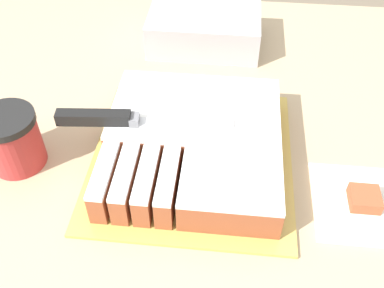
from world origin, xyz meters
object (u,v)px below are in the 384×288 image
object	(u,v)px
cake_board	(192,157)
coffee_cup	(12,140)
cake	(195,142)
storage_box	(204,29)
brownie	(365,199)
knife	(111,119)

from	to	relation	value
cake_board	coffee_cup	size ratio (longest dim) A/B	3.54
cake_board	cake	bearing A→B (deg)	47.83
coffee_cup	storage_box	xyz separation A→B (m)	(0.29, 0.41, -0.01)
cake	brownie	world-z (taller)	cake
knife	storage_box	world-z (taller)	knife
knife	cake_board	bearing A→B (deg)	-7.33
cake_board	knife	size ratio (longest dim) A/B	1.22
cake	knife	bearing A→B (deg)	179.49
cake	brownie	xyz separation A→B (m)	(0.28, -0.08, -0.02)
knife	coffee_cup	bearing A→B (deg)	-169.95
knife	brownie	world-z (taller)	knife
cake_board	cake	world-z (taller)	cake
knife	storage_box	xyz separation A→B (m)	(0.13, 0.36, -0.04)
coffee_cup	brownie	xyz separation A→B (m)	(0.58, -0.04, -0.04)
cake	coffee_cup	distance (m)	0.31
brownie	coffee_cup	bearing A→B (deg)	176.45
cake_board	brownie	world-z (taller)	brownie
cake	cake_board	bearing A→B (deg)	-132.17
cake_board	cake	size ratio (longest dim) A/B	1.17
cake	knife	xyz separation A→B (m)	(-0.14, 0.00, 0.04)
knife	coffee_cup	xyz separation A→B (m)	(-0.16, -0.04, -0.02)
cake_board	knife	bearing A→B (deg)	177.52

